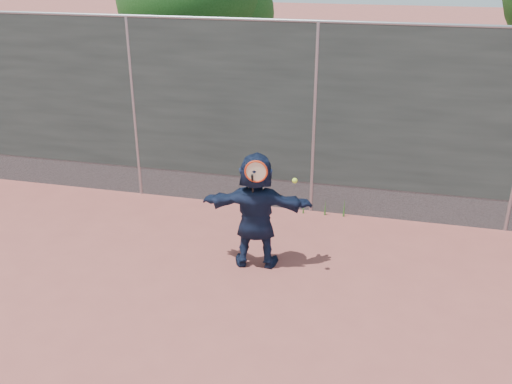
# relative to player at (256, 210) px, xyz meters

# --- Properties ---
(ground) EXTENTS (80.00, 80.00, 0.00)m
(ground) POSITION_rel_player_xyz_m (0.47, -1.64, -0.80)
(ground) COLOR #9E4C42
(ground) RESTS_ON ground
(player) EXTENTS (1.52, 0.65, 1.59)m
(player) POSITION_rel_player_xyz_m (0.00, 0.00, 0.00)
(player) COLOR #151F3A
(player) RESTS_ON ground
(fence) EXTENTS (20.00, 0.06, 3.03)m
(fence) POSITION_rel_player_xyz_m (0.47, 1.86, 0.79)
(fence) COLOR #38423D
(fence) RESTS_ON ground
(swing_action) EXTENTS (0.66, 0.13, 0.51)m
(swing_action) POSITION_rel_player_xyz_m (0.10, -0.19, 0.60)
(swing_action) COLOR red
(swing_action) RESTS_ON ground
(tree_left) EXTENTS (3.15, 3.00, 4.53)m
(tree_left) POSITION_rel_player_xyz_m (-2.38, 4.91, 2.14)
(tree_left) COLOR #382314
(tree_left) RESTS_ON ground
(weed_clump) EXTENTS (0.68, 0.07, 0.30)m
(weed_clump) POSITION_rel_player_xyz_m (0.77, 1.75, -0.66)
(weed_clump) COLOR #387226
(weed_clump) RESTS_ON ground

